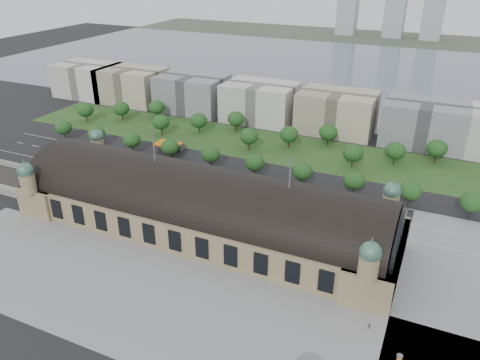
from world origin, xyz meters
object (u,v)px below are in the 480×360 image
at_px(parked_car_4, 135,184).
at_px(bus_east, 311,208).
at_px(parked_car_0, 100,172).
at_px(parked_car_1, 119,176).
at_px(traffic_car_3, 218,172).
at_px(bus_mid, 262,201).
at_px(traffic_car_4, 219,190).
at_px(bus_west, 223,190).
at_px(traffic_car_2, 122,163).
at_px(advertising_column, 399,360).
at_px(parked_car_3, 147,186).
at_px(traffic_car_0, 44,153).
at_px(parked_car_2, 146,182).
at_px(parked_car_5, 190,196).
at_px(parked_car_6, 145,186).
at_px(traffic_car_6, 386,230).
at_px(traffic_car_5, 339,196).
at_px(petrol_station, 173,145).
at_px(pedestrian_2, 369,326).

xyz_separation_m(parked_car_4, bus_east, (82.32, 10.31, 0.91)).
distance_m(parked_car_0, parked_car_1, 11.37).
distance_m(traffic_car_3, bus_mid, 37.05).
bearing_deg(traffic_car_4, bus_west, 65.39).
xyz_separation_m(traffic_car_2, bus_east, (102.74, -6.13, 0.88)).
bearing_deg(advertising_column, traffic_car_4, 141.79).
height_order(parked_car_3, bus_west, bus_west).
bearing_deg(advertising_column, traffic_car_3, 138.56).
height_order(traffic_car_4, parked_car_4, traffic_car_4).
relative_size(traffic_car_0, traffic_car_4, 1.06).
bearing_deg(parked_car_0, traffic_car_0, -133.75).
bearing_deg(parked_car_2, bus_west, 68.05).
relative_size(traffic_car_4, parked_car_5, 0.83).
relative_size(parked_car_6, bus_west, 0.42).
xyz_separation_m(traffic_car_4, advertising_column, (88.45, -69.63, 0.89)).
xyz_separation_m(traffic_car_3, parked_car_3, (-23.19, -27.26, 0.02)).
bearing_deg(parked_car_0, traffic_car_6, 55.01).
bearing_deg(traffic_car_5, bus_mid, 120.94).
xyz_separation_m(parked_car_2, bus_mid, (57.75, 3.79, 1.01)).
xyz_separation_m(parked_car_3, parked_car_6, (-1.02, 0.00, -0.05)).
height_order(petrol_station, traffic_car_2, petrol_station).
relative_size(parked_car_1, parked_car_4, 1.07).
bearing_deg(parked_car_4, traffic_car_3, 111.22).
relative_size(parked_car_4, parked_car_6, 0.96).
height_order(traffic_car_2, bus_east, bus_east).
relative_size(traffic_car_3, parked_car_3, 1.14).
bearing_deg(parked_car_1, parked_car_5, 60.47).
xyz_separation_m(traffic_car_0, bus_west, (108.24, -0.19, 0.73)).
relative_size(traffic_car_3, bus_east, 0.41).
bearing_deg(pedestrian_2, traffic_car_3, 8.07).
bearing_deg(bus_west, parked_car_5, 128.18).
bearing_deg(parked_car_1, advertising_column, 41.70).
height_order(traffic_car_4, parked_car_3, traffic_car_4).
distance_m(traffic_car_3, parked_car_0, 58.67).
xyz_separation_m(parked_car_5, parked_car_6, (-23.86, 0.00, -0.06)).
height_order(parked_car_0, bus_west, bus_west).
height_order(parked_car_1, parked_car_5, parked_car_5).
relative_size(traffic_car_6, parked_car_2, 1.05).
bearing_deg(traffic_car_4, parked_car_6, -71.51).
distance_m(traffic_car_4, parked_car_6, 35.08).
bearing_deg(parked_car_0, advertising_column, 31.28).
xyz_separation_m(traffic_car_5, parked_car_3, (-83.50, -27.68, -0.02)).
height_order(traffic_car_0, parked_car_2, traffic_car_0).
relative_size(parked_car_3, bus_mid, 0.34).
height_order(traffic_car_3, advertising_column, advertising_column).
relative_size(traffic_car_5, parked_car_1, 0.95).
height_order(parked_car_0, parked_car_3, parked_car_3).
height_order(petrol_station, parked_car_1, petrol_station).
bearing_deg(advertising_column, parked_car_4, 155.17).
bearing_deg(bus_east, traffic_car_6, -98.94).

